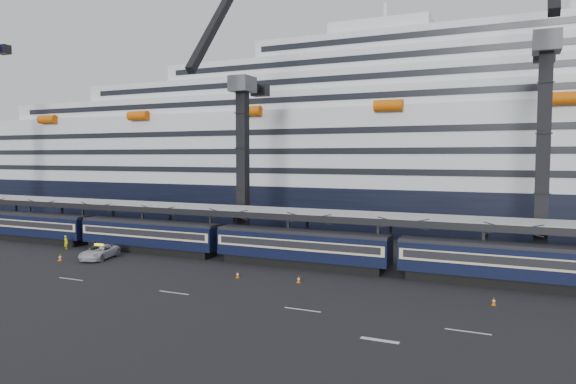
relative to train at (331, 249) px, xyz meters
name	(u,v)px	position (x,y,z in m)	size (l,w,h in m)	color
ground	(344,299)	(4.65, -10.00, -2.20)	(260.00, 260.00, 0.00)	black
lane_markings	(437,333)	(12.80, -15.23, -2.19)	(111.00, 4.27, 0.02)	beige
train	(331,249)	(0.00, 0.00, 0.00)	(133.05, 3.00, 4.05)	black
canopy	(385,217)	(4.65, 4.00, 3.05)	(130.00, 6.25, 5.53)	#95989C
cruise_ship	(425,152)	(3.57, 35.99, 10.14)	(214.09, 28.84, 34.00)	black
crane_dark_near	(241,155)	(-15.35, 8.59, 9.73)	(4.50, 17.75, 35.08)	#4A4C51
crane_dark_mid	(544,140)	(19.65, 7.59, 11.16)	(4.50, 18.24, 39.64)	#4A4C51
pickup_truck	(99,252)	(-26.10, -5.48, -1.41)	(2.62, 5.69, 1.58)	silver
worker	(66,242)	(-34.54, -2.50, -1.33)	(0.64, 0.42, 1.75)	#C4D70B
traffic_cone_a	(60,257)	(-29.27, -8.13, -1.78)	(0.43, 0.43, 0.85)	#D95A06
traffic_cone_b	(87,252)	(-28.89, -4.54, -1.83)	(0.37, 0.37, 0.74)	#D95A06
traffic_cone_c	(238,275)	(-7.03, -7.04, -1.87)	(0.33, 0.33, 0.67)	#D95A06
traffic_cone_d	(299,279)	(-0.92, -6.35, -1.86)	(0.35, 0.35, 0.70)	#D95A06
traffic_cone_e	(494,301)	(15.96, -6.71, -1.86)	(0.34, 0.34, 0.68)	#D95A06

